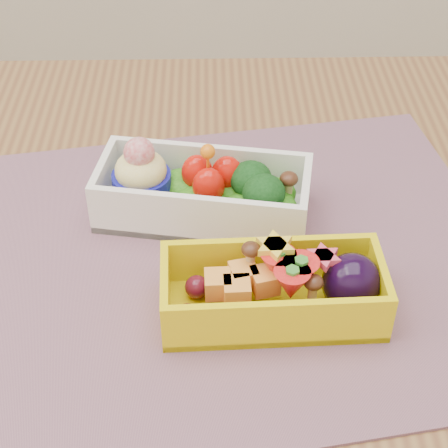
{
  "coord_description": "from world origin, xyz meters",
  "views": [
    {
      "loc": [
        0.02,
        -0.45,
        1.19
      ],
      "look_at": [
        0.04,
        0.03,
        0.79
      ],
      "focal_mm": 59.11,
      "sensor_mm": 36.0,
      "label": 1
    }
  ],
  "objects_px": {
    "table": "(187,356)",
    "bento_yellow": "(278,289)",
    "bento_white": "(202,192)",
    "placemat": "(216,261)"
  },
  "relations": [
    {
      "from": "placemat",
      "to": "bento_yellow",
      "type": "bearing_deg",
      "value": -51.67
    },
    {
      "from": "placemat",
      "to": "bento_yellow",
      "type": "relative_size",
      "value": 2.87
    },
    {
      "from": "table",
      "to": "bento_white",
      "type": "distance_m",
      "value": 0.16
    },
    {
      "from": "table",
      "to": "bento_yellow",
      "type": "relative_size",
      "value": 6.72
    },
    {
      "from": "table",
      "to": "bento_white",
      "type": "bearing_deg",
      "value": 79.26
    },
    {
      "from": "bento_white",
      "to": "bento_yellow",
      "type": "distance_m",
      "value": 0.14
    },
    {
      "from": "placemat",
      "to": "table",
      "type": "bearing_deg",
      "value": -140.64
    },
    {
      "from": "placemat",
      "to": "bento_white",
      "type": "xyz_separation_m",
      "value": [
        -0.01,
        0.06,
        0.03
      ]
    },
    {
      "from": "bento_white",
      "to": "bento_yellow",
      "type": "xyz_separation_m",
      "value": [
        0.06,
        -0.13,
        -0.0
      ]
    },
    {
      "from": "table",
      "to": "placemat",
      "type": "bearing_deg",
      "value": 39.36
    }
  ]
}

